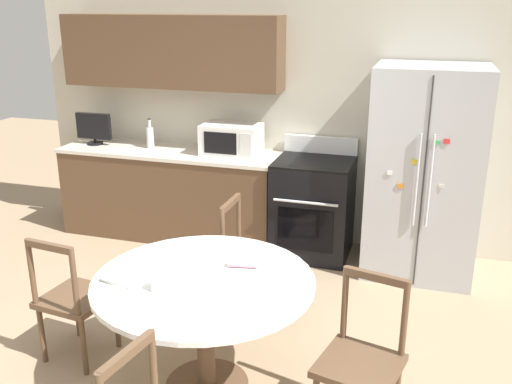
# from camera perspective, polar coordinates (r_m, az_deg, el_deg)

# --- Properties ---
(back_wall) EXTENTS (5.20, 0.44, 2.60)m
(back_wall) POSITION_cam_1_polar(r_m,az_deg,el_deg) (5.60, -0.01, 9.79)
(back_wall) COLOR beige
(back_wall) RESTS_ON ground_plane
(kitchen_counter) EXTENTS (2.21, 0.64, 0.90)m
(kitchen_counter) POSITION_cam_1_polar(r_m,az_deg,el_deg) (5.85, -8.43, -0.08)
(kitchen_counter) COLOR brown
(kitchen_counter) RESTS_ON ground_plane
(refrigerator) EXTENTS (0.92, 0.80, 1.81)m
(refrigerator) POSITION_cam_1_polar(r_m,az_deg,el_deg) (5.09, 16.47, 1.86)
(refrigerator) COLOR #B2B5BA
(refrigerator) RESTS_ON ground_plane
(oven_range) EXTENTS (0.70, 0.68, 1.08)m
(oven_range) POSITION_cam_1_polar(r_m,az_deg,el_deg) (5.38, 5.72, -1.47)
(oven_range) COLOR black
(oven_range) RESTS_ON ground_plane
(microwave) EXTENTS (0.55, 0.35, 0.29)m
(microwave) POSITION_cam_1_polar(r_m,az_deg,el_deg) (5.47, -2.47, 5.28)
(microwave) COLOR white
(microwave) RESTS_ON kitchen_counter
(countertop_tv) EXTENTS (0.38, 0.16, 0.32)m
(countertop_tv) POSITION_cam_1_polar(r_m,az_deg,el_deg) (6.08, -15.91, 6.21)
(countertop_tv) COLOR black
(countertop_tv) RESTS_ON kitchen_counter
(counter_bottle) EXTENTS (0.07, 0.07, 0.30)m
(counter_bottle) POSITION_cam_1_polar(r_m,az_deg,el_deg) (5.81, -10.54, 5.45)
(counter_bottle) COLOR silver
(counter_bottle) RESTS_ON kitchen_counter
(dining_table) EXTENTS (1.32, 1.32, 0.75)m
(dining_table) POSITION_cam_1_polar(r_m,az_deg,el_deg) (3.46, -5.18, -10.55)
(dining_table) COLOR white
(dining_table) RESTS_ON ground_plane
(dining_chair_left) EXTENTS (0.46, 0.46, 0.90)m
(dining_chair_left) POSITION_cam_1_polar(r_m,az_deg,el_deg) (4.01, -17.75, -10.18)
(dining_chair_left) COLOR brown
(dining_chair_left) RESTS_ON ground_plane
(dining_chair_far) EXTENTS (0.43, 0.43, 0.90)m
(dining_chair_far) POSITION_cam_1_polar(r_m,az_deg,el_deg) (4.35, -0.50, -6.88)
(dining_chair_far) COLOR brown
(dining_chair_far) RESTS_ON ground_plane
(dining_chair_right) EXTENTS (0.50, 0.50, 0.90)m
(dining_chair_right) POSITION_cam_1_polar(r_m,az_deg,el_deg) (3.29, 10.48, -16.39)
(dining_chair_right) COLOR brown
(dining_chair_right) RESTS_ON ground_plane
(candle_glass) EXTENTS (0.10, 0.10, 0.09)m
(candle_glass) POSITION_cam_1_polar(r_m,az_deg,el_deg) (3.30, -9.73, -8.99)
(candle_glass) COLOR silver
(candle_glass) RESTS_ON dining_table
(folded_napkin) EXTENTS (0.18, 0.08, 0.05)m
(folded_napkin) POSITION_cam_1_polar(r_m,az_deg,el_deg) (3.52, -1.33, -7.14)
(folded_napkin) COLOR pink
(folded_napkin) RESTS_ON dining_table
(mail_stack) EXTENTS (0.32, 0.36, 0.02)m
(mail_stack) POSITION_cam_1_polar(r_m,az_deg,el_deg) (3.49, -12.42, -8.05)
(mail_stack) COLOR white
(mail_stack) RESTS_ON dining_table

